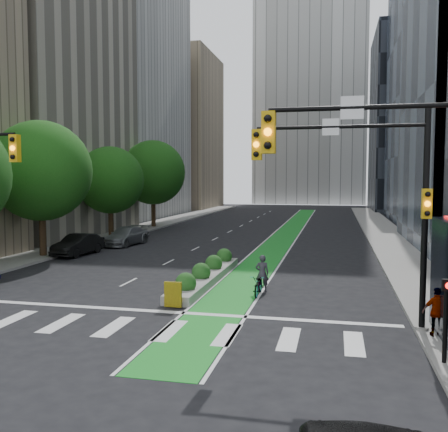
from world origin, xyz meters
The scene contains 21 objects.
ground centered at (0.00, 0.00, 0.00)m, with size 160.00×160.00×0.00m, color black.
sidewalk_left centered at (-11.80, 25.00, 0.07)m, with size 3.60×90.00×0.15m, color gray.
sidewalk_right centered at (11.80, 25.00, 0.07)m, with size 3.60×90.00×0.15m, color gray.
bike_lane_paint centered at (3.00, 30.00, 0.01)m, with size 2.20×70.00×0.01m, color #188924.
building_beige centered at (-20.00, 24.00, 15.00)m, with size 14.00×18.00×30.00m, color #B7AD99.
building_lt_mid centered at (-21.00, 45.00, 24.00)m, with size 14.00×22.00×48.00m, color silver.
building_tan_far centered at (-20.00, 66.00, 13.00)m, with size 14.00×16.00×26.00m, color tan.
building_dark_end centered at (20.00, 68.00, 14.00)m, with size 14.00×18.00×28.00m, color black.
building_distant centered at (2.00, 90.00, 35.00)m, with size 22.00×16.00×70.00m, color silver.
tree_mid centered at (-11.00, 12.00, 5.57)m, with size 6.40×6.40×8.78m.
tree_midfar centered at (-11.00, 22.00, 4.95)m, with size 5.60×5.60×7.76m.
tree_far centered at (-11.00, 32.00, 5.69)m, with size 6.60×6.60×9.00m.
signal_right centered at (8.67, 0.47, 4.80)m, with size 5.82×0.51×7.20m.
signal_far_right centered at (8.98, -4.03, 4.75)m, with size 4.82×0.51×7.20m.
median_planter centered at (1.20, 7.04, 0.37)m, with size 1.20×10.26×1.10m.
ped_signal_post centered at (10.30, -2.58, 1.58)m, with size 0.32×0.43×2.46m.
bicycle centered at (4.16, 4.69, 0.45)m, with size 0.60×1.72×0.90m, color gray.
cyclist centered at (4.20, 5.43, 0.84)m, with size 0.61×0.40×1.67m, color #34303A.
parked_car_left_mid centered at (-9.28, 13.35, 0.70)m, with size 1.49×4.27×1.41m, color black.
parked_car_left_far centered at (-8.29, 18.84, 0.69)m, with size 1.94×4.78×1.39m, color slate.
pedestrian_far centered at (10.55, -0.15, 0.92)m, with size 0.91×0.38×1.54m, color gray.
Camera 1 is at (7.37, -16.57, 5.10)m, focal length 40.00 mm.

